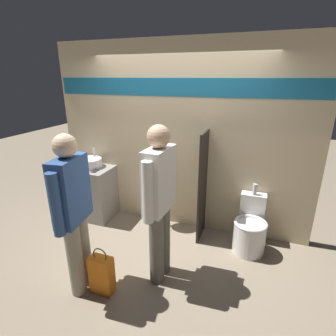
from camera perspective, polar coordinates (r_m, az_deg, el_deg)
name	(u,v)px	position (r m, az deg, el deg)	size (l,w,h in m)	color
ground_plane	(164,242)	(3.84, -0.88, -15.76)	(16.00, 16.00, 0.00)	gray
display_wall	(178,138)	(3.81, 2.18, 6.46)	(3.82, 0.07, 2.70)	beige
sink_counter	(88,192)	(4.50, -16.98, -4.94)	(0.84, 0.52, 0.85)	gray
sink_basin	(90,163)	(4.34, -16.67, 1.13)	(0.38, 0.38, 0.27)	white
cell_phone	(95,171)	(4.13, -15.57, -0.61)	(0.07, 0.14, 0.01)	#232328
divider_near_counter	(202,187)	(3.65, 7.52, -4.07)	(0.03, 0.45, 1.54)	#28231E
urinal_near_counter	(159,179)	(3.91, -2.03, -2.39)	(0.34, 0.30, 1.15)	silver
toilet	(250,231)	(3.71, 17.41, -12.86)	(0.43, 0.59, 0.86)	white
person_in_vest	(159,200)	(2.78, -1.89, -6.88)	(0.23, 0.62, 1.78)	#666056
person_with_lanyard	(73,210)	(2.80, -19.92, -8.59)	(0.25, 0.60, 1.72)	gray
shopping_bag	(102,274)	(3.09, -14.22, -21.51)	(0.25, 0.14, 0.54)	orange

